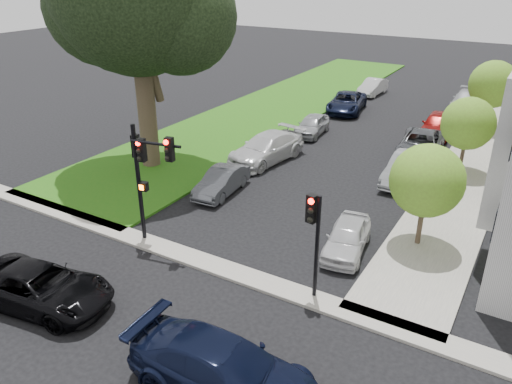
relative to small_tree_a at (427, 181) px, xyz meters
The scene contains 21 objects.
ground 10.25m from the small_tree_a, 129.10° to the right, with size 140.00×140.00×0.00m, color black.
grass_strip 22.52m from the small_tree_a, 132.87° to the left, with size 8.00×44.00×0.12m, color #216413.
sidewalk_right 16.63m from the small_tree_a, 88.08° to the left, with size 3.50×44.00×0.12m, color gray.
sidewalk_cross 8.84m from the small_tree_a, 137.77° to the right, with size 60.00×1.00×0.12m, color gray.
small_tree_a is the anchor object (origin of this frame).
small_tree_b 9.08m from the small_tree_a, 90.00° to the left, with size 2.83×2.83×4.24m.
small_tree_c 18.15m from the small_tree_a, 90.00° to the left, with size 3.17×3.17×4.76m.
traffic_signal_main 11.03m from the small_tree_a, 150.67° to the right, with size 2.47×0.66×5.05m.
traffic_signal_secondary 5.91m from the small_tree_a, 113.04° to the right, with size 0.53×0.42×3.93m.
car_cross_near 14.65m from the small_tree_a, 133.55° to the right, with size 2.34×5.07×1.41m, color black.
car_cross_far 11.03m from the small_tree_a, 103.34° to the right, with size 2.24×5.51×1.60m, color black.
car_parked_0 3.81m from the small_tree_a, 140.19° to the right, with size 1.52×3.78×1.29m, color silver.
car_parked_1 6.96m from the small_tree_a, 109.73° to the left, with size 1.59×4.56×1.50m, color #999BA0.
car_parked_2 11.20m from the small_tree_a, 103.69° to the left, with size 2.41×5.23×1.45m, color #3F4247.
car_parked_3 15.41m from the small_tree_a, 99.73° to the left, with size 1.87×4.64×1.58m, color maroon.
car_parked_4 23.56m from the small_tree_a, 95.41° to the left, with size 1.91×4.71×1.37m, color #999BA0.
car_parked_5 10.08m from the small_tree_a, behind, with size 1.35×3.87×1.28m, color #3F4247.
car_parked_6 11.55m from the small_tree_a, 153.06° to the left, with size 2.23×5.49×1.59m, color silver.
car_parked_7 14.97m from the small_tree_a, 132.06° to the left, with size 1.57×3.90×1.33m, color #999BA0.
car_parked_8 20.35m from the small_tree_a, 119.65° to the left, with size 2.43×5.27×1.47m, color black.
car_parked_9 26.04m from the small_tree_a, 112.81° to the left, with size 1.42×4.07×1.34m, color silver.
Camera 1 is at (9.57, -11.10, 10.68)m, focal length 35.00 mm.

